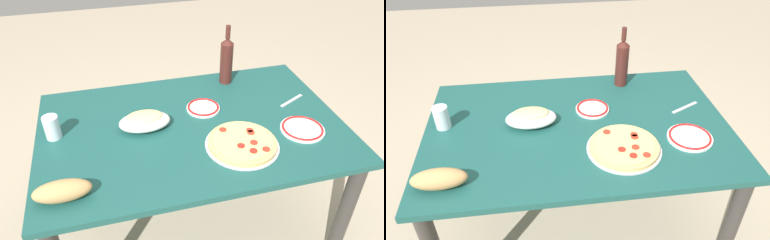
{
  "view_description": "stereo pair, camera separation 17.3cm",
  "coord_description": "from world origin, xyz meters",
  "views": [
    {
      "loc": [
        -0.36,
        -1.36,
        1.75
      ],
      "look_at": [
        0.0,
        0.0,
        0.74
      ],
      "focal_mm": 34.33,
      "sensor_mm": 36.0,
      "label": 1
    },
    {
      "loc": [
        -0.19,
        -1.39,
        1.75
      ],
      "look_at": [
        0.0,
        0.0,
        0.74
      ],
      "focal_mm": 34.33,
      "sensor_mm": 36.0,
      "label": 2
    }
  ],
  "objects": [
    {
      "name": "water_glass",
      "position": [
        -0.63,
        0.07,
        0.77
      ],
      "size": [
        0.07,
        0.07,
        0.11
      ],
      "primitive_type": "cylinder",
      "color": "silver",
      "rests_on": "dining_table"
    },
    {
      "name": "pepperoni_pizza",
      "position": [
        0.18,
        -0.2,
        0.73
      ],
      "size": [
        0.33,
        0.33,
        0.03
      ],
      "color": "#B7B7BC",
      "rests_on": "dining_table"
    },
    {
      "name": "fork_right",
      "position": [
        0.56,
        0.07,
        0.71
      ],
      "size": [
        0.16,
        0.09,
        0.0
      ],
      "primitive_type": "cube",
      "rotation": [
        0.0,
        0.0,
        0.47
      ],
      "color": "#B7B7BC",
      "rests_on": "dining_table"
    },
    {
      "name": "ground_plane",
      "position": [
        0.0,
        0.0,
        0.0
      ],
      "size": [
        8.0,
        8.0,
        0.0
      ],
      "primitive_type": "plane",
      "color": "tan",
      "rests_on": "ground"
    },
    {
      "name": "wine_bottle",
      "position": [
        0.29,
        0.36,
        0.85
      ],
      "size": [
        0.07,
        0.07,
        0.33
      ],
      "color": "#471E19",
      "rests_on": "dining_table"
    },
    {
      "name": "bread_loaf",
      "position": [
        -0.58,
        -0.33,
        0.75
      ],
      "size": [
        0.22,
        0.09,
        0.08
      ],
      "primitive_type": "ellipsoid",
      "color": "tan",
      "rests_on": "dining_table"
    },
    {
      "name": "side_plate_near",
      "position": [
        0.49,
        -0.17,
        0.72
      ],
      "size": [
        0.2,
        0.2,
        0.02
      ],
      "color": "white",
      "rests_on": "dining_table"
    },
    {
      "name": "dining_table",
      "position": [
        0.0,
        0.0,
        0.61
      ],
      "size": [
        1.43,
        0.93,
        0.71
      ],
      "color": "#194C47",
      "rests_on": "ground"
    },
    {
      "name": "side_plate_far",
      "position": [
        0.09,
        0.12,
        0.72
      ],
      "size": [
        0.17,
        0.17,
        0.02
      ],
      "color": "white",
      "rests_on": "dining_table"
    },
    {
      "name": "baked_pasta_dish",
      "position": [
        -0.22,
        0.04,
        0.75
      ],
      "size": [
        0.24,
        0.15,
        0.08
      ],
      "color": "white",
      "rests_on": "dining_table"
    }
  ]
}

